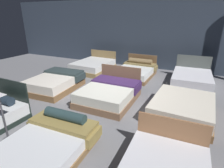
{
  "coord_description": "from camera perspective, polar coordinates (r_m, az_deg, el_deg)",
  "views": [
    {
      "loc": [
        2.45,
        -4.89,
        2.62
      ],
      "look_at": [
        0.04,
        0.14,
        0.53
      ],
      "focal_mm": 29.03,
      "sensor_mm": 36.0,
      "label": 1
    }
  ],
  "objects": [
    {
      "name": "ground_plane",
      "position": [
        6.07,
        -0.9,
        -5.15
      ],
      "size": [
        18.0,
        18.0,
        0.02
      ],
      "primitive_type": "cube",
      "color": "slate"
    },
    {
      "name": "showroom_back_wall",
      "position": [
        9.82,
        11.46,
        15.08
      ],
      "size": [
        18.0,
        0.06,
        3.5
      ],
      "primitive_type": "cube",
      "color": "#333D4C",
      "rests_on": "ground_plane"
    },
    {
      "name": "bed_1",
      "position": [
        4.05,
        -19.83,
        -17.44
      ],
      "size": [
        1.67,
        1.98,
        0.65
      ],
      "rotation": [
        0.0,
        0.0,
        0.04
      ],
      "color": "brown",
      "rests_on": "ground_plane"
    },
    {
      "name": "bed_3",
      "position": [
        7.18,
        -17.39,
        0.44
      ],
      "size": [
        1.64,
        2.07,
        0.59
      ],
      "rotation": [
        0.0,
        0.0,
        0.06
      ],
      "color": "brown",
      "rests_on": "ground_plane"
    },
    {
      "name": "bed_4",
      "position": [
        5.93,
        -0.81,
        -2.9
      ],
      "size": [
        1.66,
        2.03,
        0.95
      ],
      "rotation": [
        0.0,
        0.0,
        0.01
      ],
      "color": "brown",
      "rests_on": "ground_plane"
    },
    {
      "name": "bed_5",
      "position": [
        5.42,
        21.23,
        -6.97
      ],
      "size": [
        1.69,
        2.02,
        0.5
      ],
      "rotation": [
        0.0,
        0.0,
        -0.04
      ],
      "color": "brown",
      "rests_on": "ground_plane"
    },
    {
      "name": "bed_6",
      "position": [
        9.31,
        -5.89,
        5.67
      ],
      "size": [
        1.68,
        2.16,
        0.88
      ],
      "rotation": [
        0.0,
        0.0,
        -0.03
      ],
      "color": "olive",
      "rests_on": "ground_plane"
    },
    {
      "name": "bed_7",
      "position": [
        8.49,
        7.47,
        4.06
      ],
      "size": [
        1.65,
        2.07,
        0.85
      ],
      "rotation": [
        0.0,
        0.0,
        -0.02
      ],
      "color": "brown",
      "rests_on": "ground_plane"
    },
    {
      "name": "bed_8",
      "position": [
        8.0,
        23.77,
        1.47
      ],
      "size": [
        1.59,
        2.14,
        1.01
      ],
      "rotation": [
        0.0,
        0.0,
        0.04
      ],
      "color": "#4F5551",
      "rests_on": "ground_plane"
    },
    {
      "name": "price_sign",
      "position": [
        4.7,
        -30.71,
        -10.48
      ],
      "size": [
        0.28,
        0.24,
        1.1
      ],
      "color": "#3F3F44",
      "rests_on": "ground_plane"
    }
  ]
}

